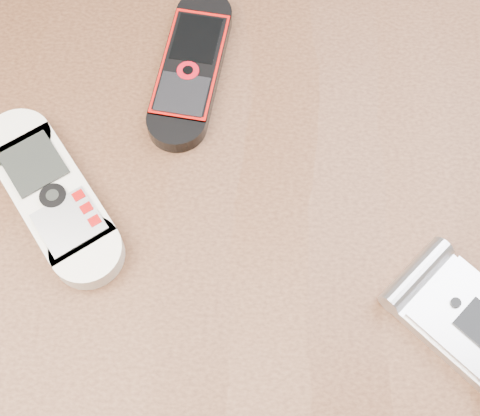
{
  "coord_description": "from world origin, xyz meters",
  "views": [
    {
      "loc": [
        0.01,
        -0.2,
        1.2
      ],
      "look_at": [
        0.01,
        0.0,
        0.76
      ],
      "focal_mm": 50.0,
      "sensor_mm": 36.0,
      "label": 1
    }
  ],
  "objects_px": {
    "nokia_black_red": "(191,67)",
    "table": "(234,262)",
    "motorola_razr": "(480,329)",
    "nokia_white": "(52,195)"
  },
  "relations": [
    {
      "from": "nokia_white",
      "to": "motorola_razr",
      "type": "bearing_deg",
      "value": -52.48
    },
    {
      "from": "table",
      "to": "nokia_black_red",
      "type": "distance_m",
      "value": 0.17
    },
    {
      "from": "nokia_black_red",
      "to": "motorola_razr",
      "type": "bearing_deg",
      "value": -36.78
    },
    {
      "from": "nokia_black_red",
      "to": "table",
      "type": "bearing_deg",
      "value": -64.39
    },
    {
      "from": "nokia_white",
      "to": "nokia_black_red",
      "type": "bearing_deg",
      "value": 15.54
    },
    {
      "from": "nokia_black_red",
      "to": "motorola_razr",
      "type": "relative_size",
      "value": 1.28
    },
    {
      "from": "table",
      "to": "motorola_razr",
      "type": "bearing_deg",
      "value": -26.57
    },
    {
      "from": "table",
      "to": "nokia_white",
      "type": "xyz_separation_m",
      "value": [
        -0.13,
        0.01,
        0.11
      ]
    },
    {
      "from": "nokia_white",
      "to": "motorola_razr",
      "type": "distance_m",
      "value": 0.31
    },
    {
      "from": "nokia_white",
      "to": "nokia_black_red",
      "type": "xyz_separation_m",
      "value": [
        0.09,
        0.12,
        -0.0
      ]
    }
  ]
}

